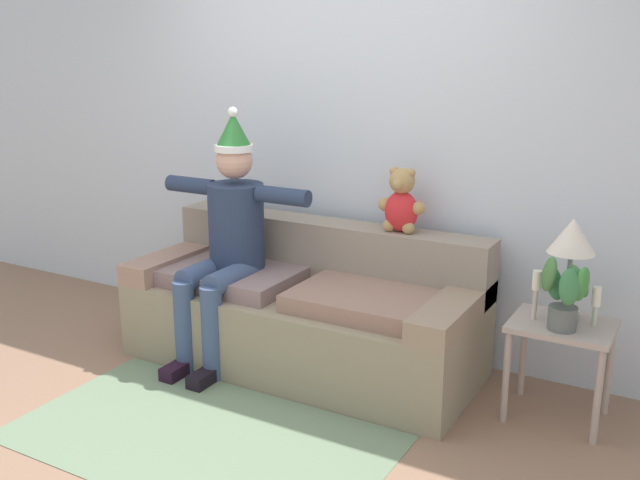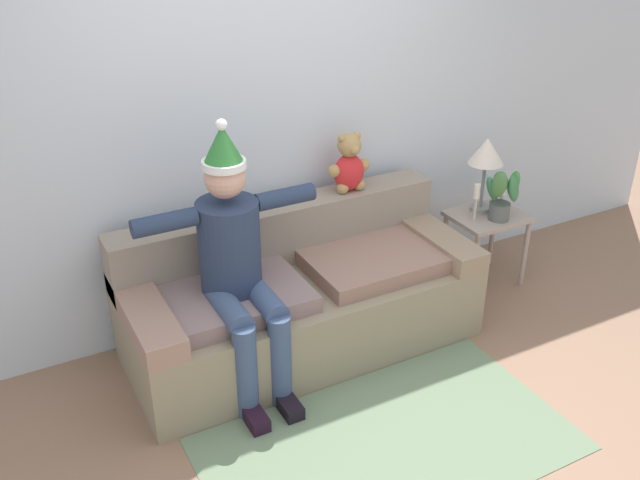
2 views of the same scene
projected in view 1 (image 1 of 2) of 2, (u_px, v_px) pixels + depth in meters
name	position (u px, v px, depth m)	size (l,w,h in m)	color
ground_plane	(200.00, 437.00, 3.60)	(10.00, 10.00, 0.00)	#8F6851
back_wall	(347.00, 134.00, 4.55)	(7.00, 0.10, 2.70)	silver
couch	(305.00, 311.00, 4.38)	(2.11, 0.87, 0.83)	gray
person_seated	(227.00, 235.00, 4.34)	(1.02, 0.77, 1.54)	#26324E
teddy_bear	(401.00, 203.00, 4.19)	(0.29, 0.17, 0.38)	red
side_table	(561.00, 340.00, 3.69)	(0.51, 0.41, 0.53)	#AE998E
table_lamp	(572.00, 241.00, 3.62)	(0.24, 0.24, 0.53)	gray
potted_plant	(565.00, 293.00, 3.52)	(0.27, 0.27, 0.39)	#595D5A
candle_tall	(536.00, 288.00, 3.67)	(0.04, 0.04, 0.26)	beige
candle_short	(596.00, 301.00, 3.59)	(0.04, 0.04, 0.21)	beige
area_rug	(200.00, 437.00, 3.60)	(1.90, 1.09, 0.01)	slate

